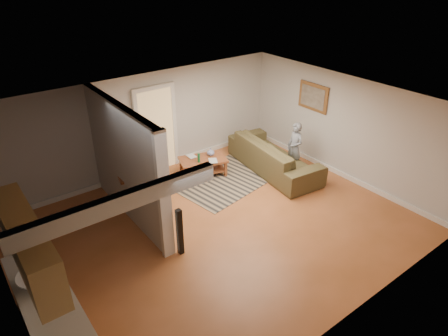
{
  "coord_description": "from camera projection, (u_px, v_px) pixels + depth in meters",
  "views": [
    {
      "loc": [
        -3.85,
        -5.29,
        4.93
      ],
      "look_at": [
        0.41,
        0.34,
        1.1
      ],
      "focal_mm": 32.0,
      "sensor_mm": 36.0,
      "label": 1
    }
  ],
  "objects": [
    {
      "name": "ground",
      "position": [
        218.0,
        228.0,
        8.1
      ],
      "size": [
        7.5,
        7.5,
        0.0
      ],
      "primitive_type": "plane",
      "color": "brown",
      "rests_on": "ground"
    },
    {
      "name": "room_shell",
      "position": [
        155.0,
        172.0,
        7.14
      ],
      "size": [
        7.54,
        6.02,
        2.52
      ],
      "color": "beige",
      "rests_on": "ground"
    },
    {
      "name": "area_rug",
      "position": [
        223.0,
        180.0,
        9.77
      ],
      "size": [
        2.58,
        2.07,
        0.01
      ],
      "primitive_type": "cube",
      "rotation": [
        0.0,
        0.0,
        0.17
      ],
      "color": "black",
      "rests_on": "ground"
    },
    {
      "name": "sofa",
      "position": [
        273.0,
        169.0,
        10.27
      ],
      "size": [
        1.39,
        2.86,
        0.8
      ],
      "primitive_type": "imported",
      "rotation": [
        0.0,
        0.0,
        1.45
      ],
      "color": "#443622",
      "rests_on": "ground"
    },
    {
      "name": "coffee_table",
      "position": [
        204.0,
        162.0,
        9.89
      ],
      "size": [
        1.28,
        0.98,
        0.67
      ],
      "rotation": [
        0.0,
        0.0,
        -0.32
      ],
      "color": "maroon",
      "rests_on": "ground"
    },
    {
      "name": "tv_console",
      "position": [
        127.0,
        169.0,
        8.68
      ],
      "size": [
        0.78,
        1.43,
        1.17
      ],
      "rotation": [
        0.0,
        0.0,
        -0.21
      ],
      "color": "maroon",
      "rests_on": "ground"
    },
    {
      "name": "speaker_left",
      "position": [
        180.0,
        232.0,
        7.2
      ],
      "size": [
        0.1,
        0.1,
        0.96
      ],
      "primitive_type": "cube",
      "rotation": [
        0.0,
        0.0,
        0.04
      ],
      "color": "black",
      "rests_on": "ground"
    },
    {
      "name": "speaker_right",
      "position": [
        124.0,
        181.0,
        8.87
      ],
      "size": [
        0.11,
        0.11,
        0.88
      ],
      "primitive_type": "cube",
      "rotation": [
        0.0,
        0.0,
        0.34
      ],
      "color": "black",
      "rests_on": "ground"
    },
    {
      "name": "toy_basket",
      "position": [
        161.0,
        203.0,
        8.59
      ],
      "size": [
        0.45,
        0.45,
        0.4
      ],
      "color": "olive",
      "rests_on": "ground"
    },
    {
      "name": "child",
      "position": [
        293.0,
        170.0,
        10.27
      ],
      "size": [
        0.35,
        0.49,
        1.28
      ],
      "primitive_type": "imported",
      "rotation": [
        0.0,
        0.0,
        -1.67
      ],
      "color": "gray",
      "rests_on": "ground"
    },
    {
      "name": "toddler",
      "position": [
        133.0,
        182.0,
        9.69
      ],
      "size": [
        0.45,
        0.39,
        0.79
      ],
      "primitive_type": "imported",
      "rotation": [
        0.0,
        0.0,
        2.88
      ],
      "color": "#1F2442",
      "rests_on": "ground"
    }
  ]
}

